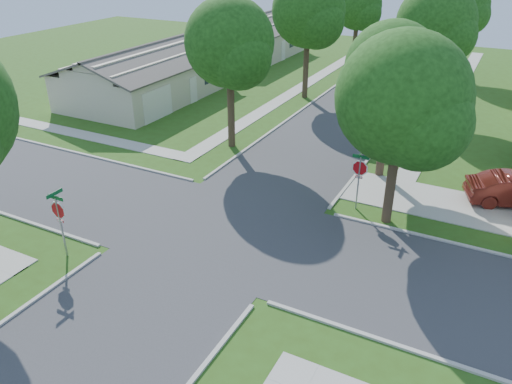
{
  "coord_description": "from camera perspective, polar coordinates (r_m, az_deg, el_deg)",
  "views": [
    {
      "loc": [
        10.12,
        -16.34,
        11.79
      ],
      "look_at": [
        1.02,
        1.26,
        1.6
      ],
      "focal_mm": 35.0,
      "sensor_mm": 36.0,
      "label": 1
    }
  ],
  "objects": [
    {
      "name": "ground",
      "position": [
        22.55,
        -3.79,
        -4.37
      ],
      "size": [
        100.0,
        100.0,
        0.0
      ],
      "primitive_type": "plane",
      "color": "#2D4E15",
      "rests_on": "ground"
    },
    {
      "name": "driveway",
      "position": [
        26.32,
        19.52,
        -1.03
      ],
      "size": [
        8.8,
        3.6,
        0.05
      ],
      "primitive_type": "cube",
      "color": "#9E9B91",
      "rests_on": "ground"
    },
    {
      "name": "sidewalk_nw",
      "position": [
        46.85,
        6.33,
        12.51
      ],
      "size": [
        1.2,
        40.0,
        0.04
      ],
      "primitive_type": "cube",
      "color": "#9E9B91",
      "rests_on": "ground"
    },
    {
      "name": "road_ns",
      "position": [
        22.55,
        -3.79,
        -4.36
      ],
      "size": [
        7.0,
        100.0,
        0.02
      ],
      "primitive_type": "cube",
      "color": "#333335",
      "rests_on": "ground"
    },
    {
      "name": "tree_e_mid",
      "position": [
        38.14,
        19.9,
        17.36
      ],
      "size": [
        5.59,
        5.4,
        9.21
      ],
      "color": "#38281C",
      "rests_on": "ground"
    },
    {
      "name": "tree_e_far",
      "position": [
        50.97,
        22.36,
        18.79
      ],
      "size": [
        5.17,
        5.0,
        8.72
      ],
      "color": "#38281C",
      "rests_on": "ground"
    },
    {
      "name": "house_nw_near",
      "position": [
        42.07,
        -12.37,
        12.47
      ],
      "size": [
        8.42,
        13.6,
        4.23
      ],
      "color": "#B6AB90",
      "rests_on": "ground"
    },
    {
      "name": "car_curb_east",
      "position": [
        51.49,
        17.23,
        13.73
      ],
      "size": [
        2.11,
        4.84,
        1.62
      ],
      "primitive_type": "imported",
      "rotation": [
        0.0,
        0.0,
        -0.04
      ],
      "color": "black",
      "rests_on": "ground"
    },
    {
      "name": "car_curb_west",
      "position": [
        63.16,
        17.26,
        15.9
      ],
      "size": [
        2.33,
        4.62,
        1.29
      ],
      "primitive_type": "imported",
      "rotation": [
        0.0,
        0.0,
        3.26
      ],
      "color": "black",
      "rests_on": "ground"
    },
    {
      "name": "tree_ne_corner",
      "position": [
        21.79,
        16.48,
        9.58
      ],
      "size": [
        5.8,
        5.6,
        8.66
      ],
      "color": "#38281C",
      "rests_on": "ground"
    },
    {
      "name": "house_nw_far",
      "position": [
        55.89,
        -1.06,
        16.62
      ],
      "size": [
        8.42,
        13.6,
        4.23
      ],
      "color": "#B6AB90",
      "rests_on": "ground"
    },
    {
      "name": "tree_w_far",
      "position": [
        52.85,
        11.61,
        19.88
      ],
      "size": [
        4.76,
        4.6,
        8.04
      ],
      "color": "#38281C",
      "rests_on": "ground"
    },
    {
      "name": "stop_sign_sw",
      "position": [
        21.23,
        -21.63,
        -2.25
      ],
      "size": [
        1.05,
        0.8,
        2.98
      ],
      "color": "gray",
      "rests_on": "ground"
    },
    {
      "name": "stop_sign_ne",
      "position": [
        23.82,
        11.76,
        2.43
      ],
      "size": [
        1.05,
        0.8,
        2.98
      ],
      "color": "gray",
      "rests_on": "ground"
    },
    {
      "name": "tree_w_mid",
      "position": [
        40.51,
        6.08,
        19.56
      ],
      "size": [
        5.8,
        5.6,
        9.56
      ],
      "color": "#38281C",
      "rests_on": "ground"
    },
    {
      "name": "tree_w_near",
      "position": [
        29.88,
        -2.94,
        16.24
      ],
      "size": [
        5.38,
        5.2,
        8.97
      ],
      "color": "#38281C",
      "rests_on": "ground"
    },
    {
      "name": "tree_e_near",
      "position": [
        26.63,
        15.35,
        12.93
      ],
      "size": [
        4.97,
        4.8,
        8.28
      ],
      "color": "#38281C",
      "rests_on": "ground"
    },
    {
      "name": "sidewalk_ne",
      "position": [
        44.13,
        21.42,
        9.89
      ],
      "size": [
        1.2,
        40.0,
        0.04
      ],
      "primitive_type": "cube",
      "color": "#9E9B91",
      "rests_on": "ground"
    }
  ]
}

